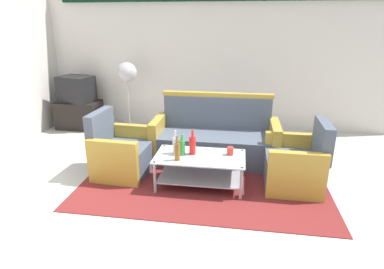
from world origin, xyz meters
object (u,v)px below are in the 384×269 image
Objects in this scene: armchair_left at (121,153)px; armchair_right at (296,165)px; bottle_clear at (175,145)px; bottle_red at (192,145)px; bottle_brown at (177,151)px; couch at (215,140)px; pedestal_fan at (127,76)px; coffee_table at (200,166)px; bottle_green at (182,147)px; television at (77,89)px; cup at (230,151)px; tv_stand at (80,115)px.

armchair_left is 2.27m from armchair_right.
bottle_red is at bearing 1.76° from bottle_clear.
bottle_red is 1.03× the size of bottle_brown.
couch is 2.22m from pedestal_fan.
bottle_clear is 0.21m from bottle_red.
pedestal_fan reaches higher than coffee_table.
armchair_left is 3.17× the size of bottle_green.
armchair_right reaches higher than coffee_table.
armchair_right is 1.22× the size of television.
armchair_right is at bearing 7.16° from bottle_green.
bottle_brown is 2.63m from pedestal_fan.
bottle_red is (-0.22, -0.78, 0.21)m from couch.
television reaches higher than armchair_left.
cup is (1.46, -0.11, 0.17)m from armchair_left.
armchair_left reaches higher than bottle_brown.
pedestal_fan reaches higher than bottle_brown.
pedestal_fan is (-1.61, 2.03, 0.74)m from coffee_table.
coffee_table is at bearing 0.08° from bottle_green.
armchair_right is 0.67× the size of pedestal_fan.
armchair_right is 1.42m from bottle_green.
armchair_left is at bearing 166.80° from bottle_green.
bottle_red is (0.21, 0.01, 0.01)m from bottle_clear.
bottle_green is 3.11m from television.
television is (-3.77, 1.81, 0.47)m from armchair_right.
coffee_table is at bearing 33.19° from bottle_brown.
bottle_brown is at bearing 104.04° from armchair_right.
pedestal_fan is at bearing 128.47° from coffee_table.
tv_stand is at bearing -136.27° from armchair_left.
bottle_brown is 0.38× the size of tv_stand.
bottle_brown is 0.24× the size of pedestal_fan.
armchair_right is 0.83m from cup.
bottle_green is (-1.39, -0.18, 0.22)m from armchair_right.
armchair_left is 0.77× the size of coffee_table.
bottle_green is 2.51m from pedestal_fan.
couch is at bearing 61.40° from bottle_clear.
armchair_left is at bearing 89.88° from armchair_right.
bottle_green is at bearing 80.13° from armchair_left.
couch reaches higher than armchair_right.
pedestal_fan is (-2.78, 1.85, 0.73)m from armchair_right.
armchair_left is (-1.21, -0.62, -0.03)m from couch.
couch is at bearing -34.94° from pedestal_fan.
armchair_right is 3.17× the size of bottle_green.
armchair_right is 1.06× the size of tv_stand.
pedestal_fan reaches higher than bottle_clear.
bottle_clear is 3.02m from tv_stand.
couch is 2.12× the size of armchair_left.
cup is at bearing -44.46° from pedestal_fan.
television is (-2.97, 1.89, 0.30)m from cup.
bottle_red is 2.54m from pedestal_fan.
armchair_right is at bearing -25.53° from tv_stand.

